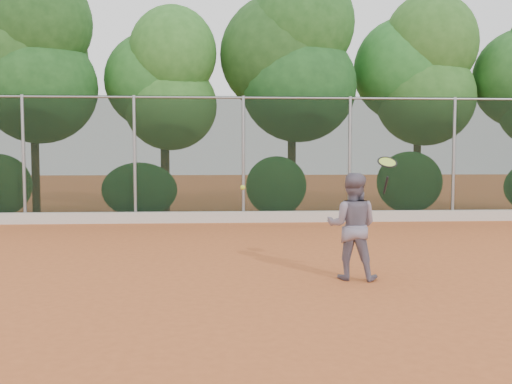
{
  "coord_description": "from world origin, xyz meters",
  "views": [
    {
      "loc": [
        -0.58,
        -8.9,
        1.94
      ],
      "look_at": [
        0.0,
        1.0,
        1.25
      ],
      "focal_mm": 40.0,
      "sensor_mm": 36.0,
      "label": 1
    }
  ],
  "objects": [
    {
      "name": "foliage_backdrop",
      "position": [
        -0.55,
        8.98,
        4.4
      ],
      "size": [
        23.7,
        3.63,
        7.55
      ],
      "color": "#442B1A",
      "rests_on": "ground"
    },
    {
      "name": "chainlink_fence",
      "position": [
        -0.0,
        7.0,
        1.86
      ],
      "size": [
        24.09,
        0.09,
        3.5
      ],
      "color": "black",
      "rests_on": "ground"
    },
    {
      "name": "concrete_curb",
      "position": [
        0.0,
        6.82,
        0.15
      ],
      "size": [
        24.0,
        0.2,
        0.3
      ],
      "primitive_type": "cube",
      "color": "beige",
      "rests_on": "ground"
    },
    {
      "name": "tennis_ball_in_flight",
      "position": [
        -0.3,
        -0.84,
        1.44
      ],
      "size": [
        0.07,
        0.07,
        0.07
      ],
      "color": "#B9D831",
      "rests_on": "ground"
    },
    {
      "name": "tennis_racket",
      "position": [
        1.89,
        -0.46,
        1.75
      ],
      "size": [
        0.31,
        0.3,
        0.58
      ],
      "color": "black",
      "rests_on": "ground"
    },
    {
      "name": "tennis_player",
      "position": [
        1.39,
        -0.36,
        0.82
      ],
      "size": [
        0.94,
        0.83,
        1.63
      ],
      "primitive_type": "imported",
      "rotation": [
        0.0,
        0.0,
        2.83
      ],
      "color": "slate",
      "rests_on": "ground"
    },
    {
      "name": "ground",
      "position": [
        0.0,
        0.0,
        0.0
      ],
      "size": [
        80.0,
        80.0,
        0.0
      ],
      "primitive_type": "plane",
      "color": "#C05E2D",
      "rests_on": "ground"
    }
  ]
}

